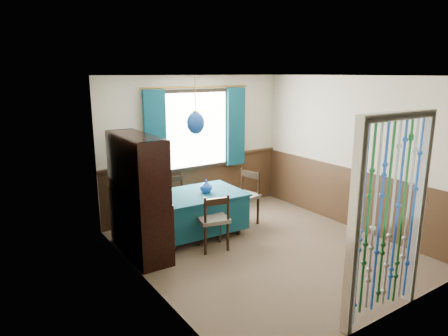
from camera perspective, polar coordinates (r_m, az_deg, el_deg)
floor at (r=6.03m, az=5.79°, el=-11.51°), size 4.00×4.00×0.00m
ceiling at (r=5.47m, az=6.42°, el=12.96°), size 4.00×4.00×0.00m
wall_back at (r=7.24m, az=-4.11°, el=3.16°), size 3.60×0.00×3.60m
wall_front at (r=4.34m, az=23.27°, el=-4.96°), size 3.60×0.00×3.60m
wall_left at (r=4.71m, az=-11.02°, el=-2.70°), size 0.00×4.00×4.00m
wall_right at (r=6.90m, az=17.66°, el=2.04°), size 0.00×4.00×4.00m
wainscot_back at (r=7.39m, az=-3.95°, el=-2.58°), size 3.60×0.00×3.60m
wainscot_front at (r=4.63m, az=22.23°, el=-13.77°), size 3.60×0.00×3.60m
wainscot_left at (r=4.97m, az=-10.46°, el=-11.01°), size 0.00×4.00×4.00m
wainscot_right at (r=7.06m, az=17.16°, el=-3.94°), size 0.00×4.00×4.00m
window at (r=7.15m, az=-3.95°, el=5.47°), size 1.32×0.12×1.42m
doorway at (r=4.44m, az=22.38°, el=-7.23°), size 1.16×0.12×2.18m
dining_table at (r=6.39m, az=-3.87°, el=-6.07°), size 1.48×1.06×0.69m
chair_near at (r=5.85m, az=-1.52°, el=-7.41°), size 0.50×0.49×0.86m
chair_far at (r=6.96m, az=-6.56°, el=-4.25°), size 0.43×0.41×0.81m
chair_left at (r=5.99m, az=-11.06°, el=-6.87°), size 0.47×0.49×0.91m
chair_right at (r=6.82m, az=2.89°, el=-4.03°), size 0.52×0.54×0.93m
sideboard at (r=5.82m, az=-12.10°, el=-6.35°), size 0.48×1.32×1.72m
pendant_lamp at (r=6.07m, az=-4.08°, el=6.44°), size 0.27×0.27×0.87m
vase_table at (r=6.31m, az=-2.59°, el=-2.68°), size 0.22×0.22×0.19m
bowl_shelf at (r=5.45m, az=-10.86°, el=-1.02°), size 0.20×0.20×0.05m
vase_sideboard at (r=5.96m, az=-12.65°, el=-2.28°), size 0.20×0.20×0.19m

